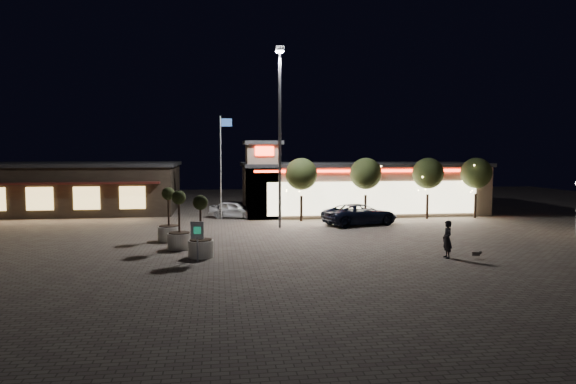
{
  "coord_description": "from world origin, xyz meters",
  "views": [
    {
      "loc": [
        -2.27,
        -27.05,
        5.24
      ],
      "look_at": [
        2.29,
        6.0,
        2.62
      ],
      "focal_mm": 32.0,
      "sensor_mm": 36.0,
      "label": 1
    }
  ],
  "objects": [
    {
      "name": "planter_left",
      "position": [
        -5.13,
        3.53,
        0.98
      ],
      "size": [
        1.29,
        1.29,
        3.18
      ],
      "color": "white",
      "rests_on": "ground"
    },
    {
      "name": "valet_sign",
      "position": [
        -3.24,
        -2.55,
        1.35
      ],
      "size": [
        0.64,
        0.19,
        1.94
      ],
      "color": "gray",
      "rests_on": "ground"
    },
    {
      "name": "restaurant_building",
      "position": [
        -14.0,
        19.97,
        2.16
      ],
      "size": [
        16.4,
        11.0,
        4.3
      ],
      "color": "#382D23",
      "rests_on": "ground"
    },
    {
      "name": "string_tree_b",
      "position": [
        9.0,
        11.0,
        3.56
      ],
      "size": [
        2.42,
        2.42,
        4.79
      ],
      "color": "#332319",
      "rests_on": "ground"
    },
    {
      "name": "floodlight_pole",
      "position": [
        2.0,
        8.0,
        7.02
      ],
      "size": [
        0.6,
        0.4,
        12.38
      ],
      "color": "gray",
      "rests_on": "ground"
    },
    {
      "name": "string_tree_d",
      "position": [
        18.0,
        11.0,
        3.56
      ],
      "size": [
        2.42,
        2.42,
        4.79
      ],
      "color": "#332319",
      "rests_on": "ground"
    },
    {
      "name": "retail_building",
      "position": [
        9.51,
        15.82,
        2.21
      ],
      "size": [
        20.4,
        8.4,
        6.1
      ],
      "color": "gray",
      "rests_on": "ground"
    },
    {
      "name": "ground",
      "position": [
        0.0,
        0.0,
        0.0
      ],
      "size": [
        90.0,
        90.0,
        0.0
      ],
      "primitive_type": "plane",
      "color": "#6E6559",
      "rests_on": "ground"
    },
    {
      "name": "pickup_truck",
      "position": [
        7.88,
        8.49,
        0.76
      ],
      "size": [
        5.98,
        3.98,
        1.53
      ],
      "primitive_type": "imported",
      "rotation": [
        0.0,
        0.0,
        1.86
      ],
      "color": "black",
      "rests_on": "ground"
    },
    {
      "name": "string_tree_c",
      "position": [
        14.0,
        11.0,
        3.56
      ],
      "size": [
        2.42,
        2.42,
        4.79
      ],
      "color": "#332319",
      "rests_on": "ground"
    },
    {
      "name": "pedestrian",
      "position": [
        8.94,
        -3.34,
        0.93
      ],
      "size": [
        0.47,
        0.7,
        1.87
      ],
      "primitive_type": "imported",
      "rotation": [
        0.0,
        0.0,
        -1.6
      ],
      "color": "black",
      "rests_on": "ground"
    },
    {
      "name": "string_tree_a",
      "position": [
        4.0,
        11.0,
        3.56
      ],
      "size": [
        2.42,
        2.42,
        4.79
      ],
      "color": "#332319",
      "rests_on": "ground"
    },
    {
      "name": "white_sedan",
      "position": [
        -0.95,
        13.45,
        0.68
      ],
      "size": [
        4.31,
        2.96,
        1.36
      ],
      "primitive_type": "imported",
      "rotation": [
        0.0,
        0.0,
        1.2
      ],
      "color": "silver",
      "rests_on": "ground"
    },
    {
      "name": "flagpole",
      "position": [
        -1.9,
        13.0,
        4.74
      ],
      "size": [
        0.95,
        0.1,
        8.0
      ],
      "color": "white",
      "rests_on": "ground"
    },
    {
      "name": "dog",
      "position": [
        10.38,
        -3.64,
        0.26
      ],
      "size": [
        0.49,
        0.26,
        0.26
      ],
      "color": "#59514C",
      "rests_on": "ground"
    },
    {
      "name": "planter_right",
      "position": [
        -4.34,
        0.89,
        0.98
      ],
      "size": [
        1.29,
        1.29,
        3.17
      ],
      "color": "white",
      "rests_on": "ground"
    },
    {
      "name": "planter_mid",
      "position": [
        -3.12,
        -1.42,
        0.96
      ],
      "size": [
        1.26,
        1.26,
        3.1
      ],
      "color": "white",
      "rests_on": "ground"
    }
  ]
}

